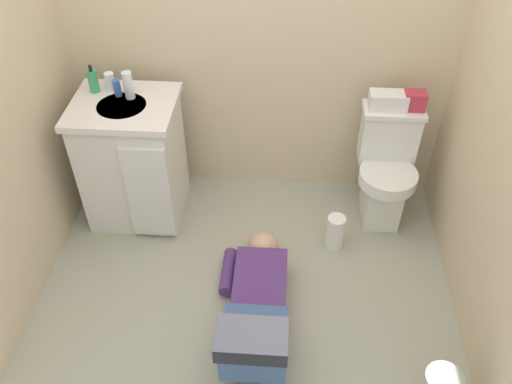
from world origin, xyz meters
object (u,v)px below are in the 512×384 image
at_px(toiletry_bag, 415,101).
at_px(bottle_clear, 128,85).
at_px(person_plumber, 256,310).
at_px(paper_towel_roll, 335,232).
at_px(tissue_box, 388,100).
at_px(faucet, 127,83).
at_px(soap_dispenser, 93,81).
at_px(bottle_white, 110,81).
at_px(vanity_cabinet, 133,160).
at_px(bottle_blue, 117,88).
at_px(toilet, 386,169).

bearing_deg(toiletry_bag, bottle_clear, -176.35).
xyz_separation_m(person_plumber, paper_towel_roll, (0.44, 0.65, -0.06)).
bearing_deg(tissue_box, faucet, -178.90).
bearing_deg(toiletry_bag, paper_towel_roll, -134.65).
bearing_deg(soap_dispenser, faucet, 6.01).
distance_m(bottle_white, bottle_clear, 0.16).
distance_m(vanity_cabinet, bottle_blue, 0.46).
height_order(toilet, person_plumber, toilet).
bearing_deg(bottle_white, toilet, -2.43).
relative_size(person_plumber, toiletry_bag, 8.59).
bearing_deg(bottle_clear, bottle_white, 148.12).
bearing_deg(soap_dispenser, bottle_blue, -14.71).
distance_m(tissue_box, bottle_clear, 1.49).
distance_m(person_plumber, toiletry_bag, 1.49).
distance_m(person_plumber, soap_dispenser, 1.60).
height_order(person_plumber, bottle_clear, bottle_clear).
distance_m(faucet, tissue_box, 1.52).
distance_m(toilet, soap_dispenser, 1.83).
relative_size(bottle_white, bottle_clear, 0.64).
xyz_separation_m(toiletry_bag, soap_dispenser, (-1.86, -0.05, 0.08)).
relative_size(faucet, person_plumber, 0.09).
height_order(faucet, bottle_clear, bottle_clear).
bearing_deg(person_plumber, bottle_clear, 129.58).
distance_m(vanity_cabinet, faucet, 0.47).
relative_size(soap_dispenser, bottle_blue, 1.62).
height_order(person_plumber, soap_dispenser, soap_dispenser).
xyz_separation_m(faucet, bottle_blue, (-0.04, -0.06, 0.00)).
xyz_separation_m(bottle_blue, bottle_clear, (0.07, -0.02, 0.03)).
bearing_deg(bottle_white, bottle_blue, -47.98).
relative_size(toilet, bottle_clear, 4.64).
xyz_separation_m(vanity_cabinet, tissue_box, (1.51, 0.18, 0.38)).
height_order(tissue_box, bottle_clear, bottle_clear).
xyz_separation_m(vanity_cabinet, paper_towel_roll, (1.26, -0.23, -0.30)).
xyz_separation_m(vanity_cabinet, faucet, (-0.00, 0.15, 0.45)).
bearing_deg(bottle_blue, vanity_cabinet, -62.68).
bearing_deg(faucet, toiletry_bag, 1.00).
bearing_deg(tissue_box, vanity_cabinet, -173.39).
distance_m(toilet, bottle_white, 1.74).
xyz_separation_m(vanity_cabinet, bottle_white, (-0.11, 0.16, 0.45)).
bearing_deg(toiletry_bag, bottle_white, -179.35).
bearing_deg(soap_dispenser, vanity_cabinet, -33.10).
relative_size(toiletry_bag, bottle_blue, 1.21).
bearing_deg(bottle_blue, toiletry_bag, 2.95).
bearing_deg(toilet, bottle_clear, -179.49).
xyz_separation_m(faucet, tissue_box, (1.52, 0.03, -0.07)).
xyz_separation_m(toiletry_bag, paper_towel_roll, (-0.41, -0.41, -0.69)).
height_order(toilet, faucet, faucet).
bearing_deg(vanity_cabinet, bottle_clear, 67.69).
height_order(vanity_cabinet, tissue_box, tissue_box).
bearing_deg(toilet, person_plumber, -127.18).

